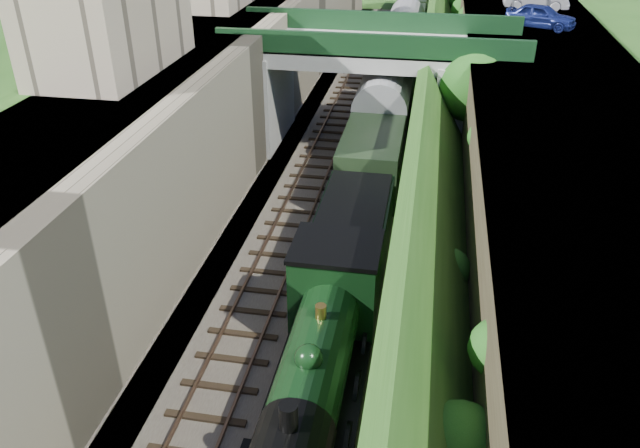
# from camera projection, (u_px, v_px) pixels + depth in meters

# --- Properties ---
(trackbed) EXTENTS (10.00, 90.00, 0.20)m
(trackbed) POSITION_uv_depth(u_px,v_px,m) (353.00, 174.00, 33.57)
(trackbed) COLOR #473F38
(trackbed) RESTS_ON ground
(retaining_wall) EXTENTS (1.00, 90.00, 7.00)m
(retaining_wall) POSITION_uv_depth(u_px,v_px,m) (251.00, 107.00, 32.74)
(retaining_wall) COLOR #756B56
(retaining_wall) RESTS_ON ground
(street_plateau_left) EXTENTS (6.00, 90.00, 7.00)m
(street_plateau_left) POSITION_uv_depth(u_px,v_px,m) (188.00, 103.00, 33.28)
(street_plateau_left) COLOR #262628
(street_plateau_left) RESTS_ON ground
(street_plateau_right) EXTENTS (8.00, 90.00, 6.25)m
(street_plateau_right) POSITION_uv_depth(u_px,v_px,m) (546.00, 132.00, 30.60)
(street_plateau_right) COLOR #262628
(street_plateau_right) RESTS_ON ground
(embankment_slope) EXTENTS (4.74, 90.00, 6.57)m
(embankment_slope) POSITION_uv_depth(u_px,v_px,m) (453.00, 132.00, 31.51)
(embankment_slope) COLOR #1E4714
(embankment_slope) RESTS_ON ground
(track_left) EXTENTS (2.50, 90.00, 0.20)m
(track_left) POSITION_uv_depth(u_px,v_px,m) (317.00, 168.00, 33.81)
(track_left) COLOR black
(track_left) RESTS_ON trackbed
(track_right) EXTENTS (2.50, 90.00, 0.20)m
(track_right) POSITION_uv_depth(u_px,v_px,m) (375.00, 173.00, 33.31)
(track_right) COLOR black
(track_right) RESTS_ON trackbed
(road_bridge) EXTENTS (16.00, 6.40, 7.25)m
(road_bridge) POSITION_uv_depth(u_px,v_px,m) (381.00, 80.00, 34.87)
(road_bridge) COLOR gray
(road_bridge) RESTS_ON ground
(building_near) EXTENTS (4.00, 8.00, 4.00)m
(building_near) POSITION_uv_depth(u_px,v_px,m) (109.00, 20.00, 25.50)
(building_near) COLOR gray
(building_near) RESTS_ON street_plateau_left
(tree) EXTENTS (3.60, 3.80, 6.60)m
(tree) POSITION_uv_depth(u_px,v_px,m) (475.00, 89.00, 31.72)
(tree) COLOR black
(tree) RESTS_ON ground
(car_blue) EXTENTS (4.31, 3.07, 1.36)m
(car_blue) POSITION_uv_depth(u_px,v_px,m) (541.00, 16.00, 36.24)
(car_blue) COLOR navy
(car_blue) RESTS_ON street_plateau_right
(locomotive) EXTENTS (3.10, 10.23, 3.83)m
(locomotive) POSITION_uv_depth(u_px,v_px,m) (320.00, 358.00, 18.26)
(locomotive) COLOR black
(locomotive) RESTS_ON trackbed
(tender) EXTENTS (2.70, 6.00, 3.05)m
(tender) POSITION_uv_depth(u_px,v_px,m) (353.00, 239.00, 24.69)
(tender) COLOR black
(tender) RESTS_ON trackbed
(coach_front) EXTENTS (2.90, 18.00, 3.70)m
(coach_front) POSITION_uv_depth(u_px,v_px,m) (383.00, 119.00, 35.24)
(coach_front) COLOR black
(coach_front) RESTS_ON trackbed
(coach_middle) EXTENTS (2.90, 18.00, 3.70)m
(coach_middle) POSITION_uv_depth(u_px,v_px,m) (404.00, 41.00, 51.31)
(coach_middle) COLOR black
(coach_middle) RESTS_ON trackbed
(coach_rear) EXTENTS (2.90, 18.00, 3.70)m
(coach_rear) POSITION_uv_depth(u_px,v_px,m) (415.00, 0.00, 67.38)
(coach_rear) COLOR black
(coach_rear) RESTS_ON trackbed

